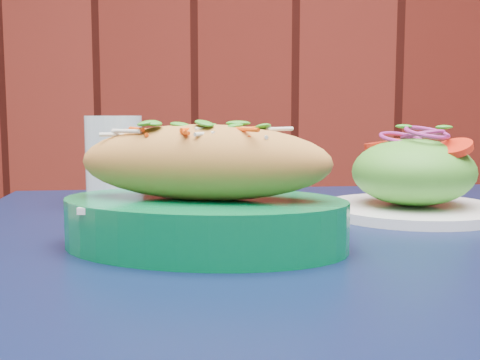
{
  "coord_description": "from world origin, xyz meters",
  "views": [
    {
      "loc": [
        -0.39,
        0.61,
        0.88
      ],
      "look_at": [
        -0.44,
        1.21,
        0.81
      ],
      "focal_mm": 45.0,
      "sensor_mm": 36.0,
      "label": 1
    }
  ],
  "objects": [
    {
      "name": "cafe_table",
      "position": [
        -0.37,
        1.23,
        0.66
      ],
      "size": [
        0.94,
        0.94,
        0.75
      ],
      "rotation": [
        0.0,
        0.0,
        0.2
      ],
      "color": "black",
      "rests_on": "ground"
    },
    {
      "name": "banh_mi_basket",
      "position": [
        -0.47,
        1.16,
        0.8
      ],
      "size": [
        0.29,
        0.21,
        0.13
      ],
      "rotation": [
        0.0,
        0.0,
        -0.11
      ],
      "color": "#036635",
      "rests_on": "cafe_table"
    },
    {
      "name": "salad_plate",
      "position": [
        -0.24,
        1.37,
        0.79
      ],
      "size": [
        0.22,
        0.22,
        0.11
      ],
      "rotation": [
        0.0,
        0.0,
        -0.37
      ],
      "color": "white",
      "rests_on": "cafe_table"
    },
    {
      "name": "water_glass",
      "position": [
        -0.63,
        1.4,
        0.81
      ],
      "size": [
        0.08,
        0.08,
        0.12
      ],
      "primitive_type": "cylinder",
      "color": "silver",
      "rests_on": "cafe_table"
    }
  ]
}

